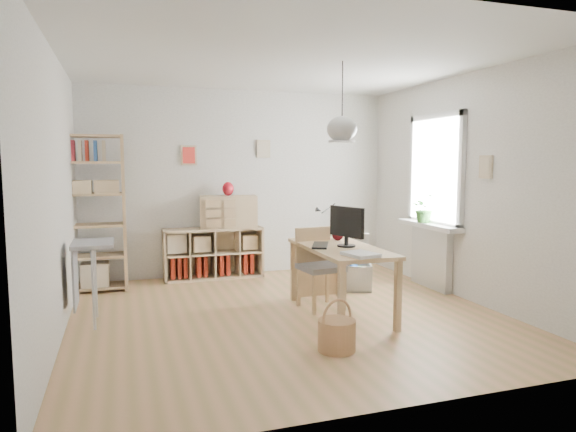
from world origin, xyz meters
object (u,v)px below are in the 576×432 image
object	(u,v)px
monitor	(347,224)
cube_shelf	(212,257)
chair	(318,263)
desk	(341,255)
storage_chest	(346,270)
drawer_chest	(228,212)
tall_bookshelf	(92,207)

from	to	relation	value
monitor	cube_shelf	bearing A→B (deg)	98.06
chair	monitor	size ratio (longest dim) A/B	1.87
desk	storage_chest	world-z (taller)	desk
desk	monitor	size ratio (longest dim) A/B	3.09
chair	drawer_chest	bearing A→B (deg)	102.28
desk	storage_chest	distance (m)	1.31
chair	tall_bookshelf	bearing A→B (deg)	139.60
cube_shelf	drawer_chest	size ratio (longest dim) A/B	1.75
desk	tall_bookshelf	bearing A→B (deg)	142.99
drawer_chest	monitor	bearing A→B (deg)	-61.34
chair	storage_chest	distance (m)	1.06
chair	monitor	bearing A→B (deg)	-71.87
cube_shelf	drawer_chest	bearing A→B (deg)	-9.54
cube_shelf	tall_bookshelf	world-z (taller)	tall_bookshelf
storage_chest	drawer_chest	distance (m)	1.88
chair	drawer_chest	size ratio (longest dim) A/B	1.13
cube_shelf	storage_chest	size ratio (longest dim) A/B	1.51
cube_shelf	monitor	bearing A→B (deg)	-64.47
desk	cube_shelf	distance (m)	2.48
storage_chest	drawer_chest	world-z (taller)	drawer_chest
monitor	storage_chest	bearing A→B (deg)	47.94
cube_shelf	chair	bearing A→B (deg)	-64.45
tall_bookshelf	cube_shelf	bearing A→B (deg)	10.19
cube_shelf	chair	distance (m)	2.10
desk	drawer_chest	bearing A→B (deg)	109.55
desk	drawer_chest	size ratio (longest dim) A/B	1.88
tall_bookshelf	drawer_chest	world-z (taller)	tall_bookshelf
storage_chest	desk	bearing A→B (deg)	-95.82
chair	storage_chest	xyz separation A→B (m)	(0.69, 0.75, -0.29)
cube_shelf	storage_chest	distance (m)	1.96
cube_shelf	desk	bearing A→B (deg)	-65.39
monitor	drawer_chest	size ratio (longest dim) A/B	0.61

